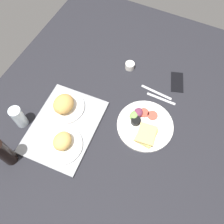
# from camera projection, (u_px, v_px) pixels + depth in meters

# --- Properties ---
(ground_plane) EXTENTS (1.90, 1.50, 0.03)m
(ground_plane) POSITION_uv_depth(u_px,v_px,m) (115.00, 122.00, 1.31)
(ground_plane) COLOR black
(serving_tray) EXTENTS (0.47, 0.35, 0.02)m
(serving_tray) POSITION_uv_depth(u_px,v_px,m) (64.00, 126.00, 1.27)
(serving_tray) COLOR gray
(serving_tray) RESTS_ON ground_plane
(bread_plate_near) EXTENTS (0.21, 0.21, 0.08)m
(bread_plate_near) POSITION_uv_depth(u_px,v_px,m) (62.00, 143.00, 1.19)
(bread_plate_near) COLOR white
(bread_plate_near) RESTS_ON serving_tray
(bread_plate_far) EXTENTS (0.21, 0.21, 0.10)m
(bread_plate_far) POSITION_uv_depth(u_px,v_px,m) (64.00, 105.00, 1.28)
(bread_plate_far) COLOR white
(bread_plate_far) RESTS_ON serving_tray
(plate_with_salad) EXTENTS (0.30, 0.30, 0.05)m
(plate_with_salad) POSITION_uv_depth(u_px,v_px,m) (144.00, 125.00, 1.26)
(plate_with_salad) COLOR white
(plate_with_salad) RESTS_ON ground_plane
(drinking_glass) EXTENTS (0.06, 0.06, 0.14)m
(drinking_glass) POSITION_uv_depth(u_px,v_px,m) (19.00, 117.00, 1.23)
(drinking_glass) COLOR silver
(drinking_glass) RESTS_ON ground_plane
(soda_bottle) EXTENTS (0.06, 0.06, 0.20)m
(soda_bottle) POSITION_uv_depth(u_px,v_px,m) (4.00, 153.00, 1.10)
(soda_bottle) COLOR black
(soda_bottle) RESTS_ON ground_plane
(espresso_cup) EXTENTS (0.06, 0.06, 0.04)m
(espresso_cup) POSITION_uv_depth(u_px,v_px,m) (130.00, 66.00, 1.45)
(espresso_cup) COLOR silver
(espresso_cup) RESTS_ON ground_plane
(fork) EXTENTS (0.02, 0.17, 0.01)m
(fork) POSITION_uv_depth(u_px,v_px,m) (161.00, 99.00, 1.36)
(fork) COLOR #B7B7BC
(fork) RESTS_ON ground_plane
(knife) EXTENTS (0.03, 0.19, 0.01)m
(knife) POSITION_uv_depth(u_px,v_px,m) (156.00, 92.00, 1.38)
(knife) COLOR #B7B7BC
(knife) RESTS_ON ground_plane
(cell_phone) EXTENTS (0.16, 0.11, 0.01)m
(cell_phone) POSITION_uv_depth(u_px,v_px,m) (177.00, 82.00, 1.41)
(cell_phone) COLOR black
(cell_phone) RESTS_ON ground_plane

